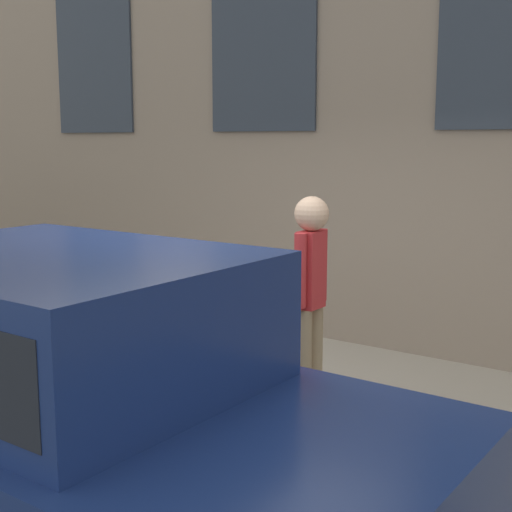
{
  "coord_description": "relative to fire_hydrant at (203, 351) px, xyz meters",
  "views": [
    {
      "loc": [
        -3.67,
        -3.2,
        2.23
      ],
      "look_at": [
        0.76,
        -0.02,
        1.34
      ],
      "focal_mm": 50.0,
      "sensor_mm": 36.0,
      "label": 1
    }
  ],
  "objects": [
    {
      "name": "fire_hydrant",
      "position": [
        0.0,
        0.0,
        0.0
      ],
      "size": [
        0.35,
        0.46,
        0.83
      ],
      "color": "red",
      "rests_on": "sidewalk"
    },
    {
      "name": "sidewalk",
      "position": [
        0.84,
        -0.34,
        -0.49
      ],
      "size": [
        2.75,
        60.0,
        0.14
      ],
      "color": "#A8A093",
      "rests_on": "ground_plane"
    },
    {
      "name": "parked_car_navy_near",
      "position": [
        -1.85,
        -0.49,
        0.35
      ],
      "size": [
        1.87,
        4.45,
        1.65
      ],
      "color": "black",
      "rests_on": "ground_plane"
    },
    {
      "name": "ground_plane",
      "position": [
        -0.54,
        -0.34,
        -0.56
      ],
      "size": [
        80.0,
        80.0,
        0.0
      ],
      "primitive_type": "plane",
      "color": "#514F4C"
    },
    {
      "name": "person",
      "position": [
        0.43,
        -0.74,
        0.58
      ],
      "size": [
        0.4,
        0.27,
        1.67
      ],
      "rotation": [
        0.0,
        0.0,
        0.46
      ],
      "color": "#998466",
      "rests_on": "sidewalk"
    }
  ]
}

